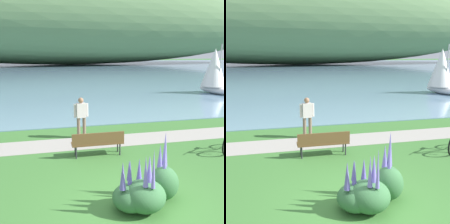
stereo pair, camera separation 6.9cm
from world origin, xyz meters
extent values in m
plane|color=#3D7533|center=(0.00, 0.00, 0.00)|extent=(200.00, 200.00, 0.00)
cube|color=#6B8EA8|center=(0.00, 47.17, 0.02)|extent=(180.00, 80.00, 0.04)
ellipsoid|color=#567A4C|center=(4.85, 65.10, 10.53)|extent=(112.64, 28.00, 20.97)
cube|color=#A39E93|center=(0.00, 4.77, 0.01)|extent=(60.00, 1.50, 0.01)
cube|color=brown|center=(-0.35, 3.39, 0.45)|extent=(1.81, 0.50, 0.05)
cube|color=brown|center=(-0.35, 3.18, 0.68)|extent=(1.80, 0.06, 0.40)
cylinder|color=#2D2D33|center=(-1.11, 3.56, 0.23)|extent=(0.05, 0.05, 0.45)
cylinder|color=#2D2D33|center=(0.42, 3.54, 0.23)|extent=(0.05, 0.05, 0.45)
cylinder|color=#2D2D33|center=(-1.12, 3.23, 0.23)|extent=(0.05, 0.05, 0.45)
cylinder|color=#2D2D33|center=(0.41, 3.21, 0.23)|extent=(0.05, 0.05, 0.45)
cylinder|color=#72604C|center=(-0.75, 5.48, 0.44)|extent=(0.14, 0.14, 0.88)
cylinder|color=#72604C|center=(-0.51, 5.50, 0.44)|extent=(0.14, 0.14, 0.88)
cube|color=silver|center=(-0.63, 5.49, 1.18)|extent=(0.40, 0.26, 0.60)
sphere|color=#9E7051|center=(-0.63, 5.49, 1.60)|extent=(0.22, 0.22, 0.22)
cylinder|color=silver|center=(-0.89, 5.46, 1.18)|extent=(0.09, 0.09, 0.56)
cylinder|color=silver|center=(-0.37, 5.52, 1.18)|extent=(0.09, 0.09, 0.56)
ellipsoid|color=#386B3D|center=(0.05, -0.25, 0.36)|extent=(0.98, 0.98, 0.72)
cylinder|color=#386B3D|center=(0.13, -0.54, 0.63)|extent=(0.02, 0.02, 0.12)
cone|color=#8470D1|center=(0.13, -0.54, 1.14)|extent=(0.09, 0.09, 0.89)
cylinder|color=#386B3D|center=(-0.01, -0.45, 0.63)|extent=(0.02, 0.02, 0.12)
cone|color=#8470D1|center=(-0.01, -0.45, 1.00)|extent=(0.12, 0.12, 0.62)
cylinder|color=#386B3D|center=(0.06, -0.26, 0.63)|extent=(0.02, 0.02, 0.12)
cone|color=#8470D1|center=(0.06, -0.26, 1.02)|extent=(0.09, 0.09, 0.64)
cylinder|color=#386B3D|center=(0.15, -0.26, 0.63)|extent=(0.02, 0.02, 0.12)
cone|color=#8470D1|center=(0.15, -0.26, 1.02)|extent=(0.15, 0.15, 0.65)
ellipsoid|color=#386B3D|center=(0.69, 0.12, 0.42)|extent=(0.73, 0.73, 0.84)
cylinder|color=#386B3D|center=(0.67, 0.10, 0.73)|extent=(0.02, 0.02, 0.12)
cone|color=#7A6BC6|center=(0.67, 0.10, 1.06)|extent=(0.10, 0.10, 0.55)
cylinder|color=#386B3D|center=(0.76, 0.28, 0.73)|extent=(0.02, 0.02, 0.12)
cone|color=#7A6BC6|center=(0.76, 0.28, 1.24)|extent=(0.14, 0.14, 0.90)
cylinder|color=#386B3D|center=(0.62, 0.26, 0.73)|extent=(0.02, 0.02, 0.12)
cone|color=#7A6BC6|center=(0.62, 0.26, 1.08)|extent=(0.14, 0.14, 0.58)
ellipsoid|color=#386B3D|center=(-0.23, -0.15, 0.30)|extent=(0.88, 0.88, 0.61)
cylinder|color=#386B3D|center=(-0.48, -0.29, 0.55)|extent=(0.02, 0.02, 0.12)
cone|color=#6B5BB7|center=(-0.48, -0.29, 0.93)|extent=(0.15, 0.15, 0.65)
cylinder|color=#386B3D|center=(-0.21, 0.11, 0.55)|extent=(0.02, 0.02, 0.12)
cone|color=#6B5BB7|center=(-0.21, 0.11, 0.85)|extent=(0.12, 0.12, 0.49)
cylinder|color=#386B3D|center=(0.00, 0.00, 0.55)|extent=(0.02, 0.02, 0.12)
cone|color=#6B5BB7|center=(0.00, 0.00, 0.89)|extent=(0.14, 0.14, 0.57)
cylinder|color=#386B3D|center=(-0.25, -0.10, 0.55)|extent=(0.02, 0.02, 0.12)
cone|color=#6B5BB7|center=(-0.25, -0.10, 0.90)|extent=(0.11, 0.11, 0.59)
ellipsoid|color=white|center=(11.82, 14.66, 0.34)|extent=(1.82, 3.57, 0.60)
cylinder|color=#B2B2B2|center=(11.89, 14.40, 2.36)|extent=(0.09, 0.09, 3.44)
cone|color=white|center=(11.73, 14.97, 2.19)|extent=(2.50, 2.50, 3.09)
camera|label=1|loc=(-2.03, -5.68, 3.62)|focal=44.62mm
camera|label=2|loc=(-1.96, -5.70, 3.62)|focal=44.62mm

